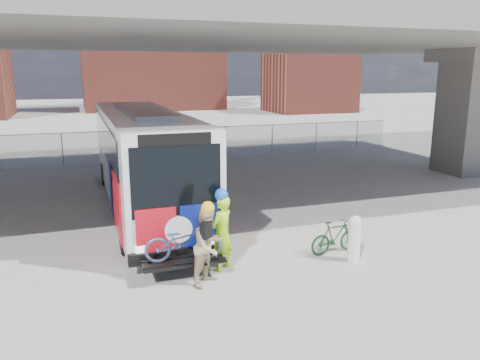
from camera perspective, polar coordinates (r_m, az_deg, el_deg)
name	(u,v)px	position (r m, az deg, el deg)	size (l,w,h in m)	color
ground	(219,225)	(15.50, -2.52, -5.55)	(160.00, 160.00, 0.00)	#9E9991
bus	(143,152)	(17.39, -11.76, 3.40)	(2.67, 12.98, 3.69)	silver
overpass	(187,28)	(18.63, -6.48, 17.91)	(40.00, 16.00, 7.95)	#605E59
chainlink_fence	(157,136)	(26.64, -10.09, 5.26)	(30.00, 0.06, 30.00)	gray
brick_buildings	(118,68)	(62.54, -14.70, 13.06)	(54.00, 22.00, 12.00)	brown
smokestack	(201,18)	(71.83, -4.78, 19.03)	(2.20, 2.20, 25.00)	brown
bollard	(354,237)	(12.81, 13.77, -6.76)	(0.33, 0.33, 1.27)	silver
cyclist_hivis	(222,231)	(11.85, -2.24, -6.23)	(0.85, 0.78, 2.13)	#ACFB1A
cyclist_tan	(208,245)	(11.13, -3.87, -7.94)	(1.14, 1.11, 2.03)	tan
bike_parked	(335,237)	(13.32, 11.53, -6.82)	(0.45, 1.58, 0.95)	#143E1D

